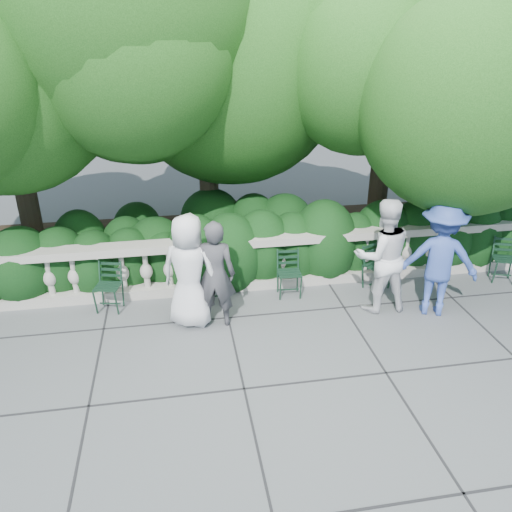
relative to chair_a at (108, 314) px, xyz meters
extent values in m
plane|color=#505357|center=(2.47, -1.26, 0.00)|extent=(90.00, 90.00, 0.00)
cube|color=#9E998E|center=(2.47, 0.54, 0.09)|extent=(12.00, 0.32, 0.18)
cube|color=#9E998E|center=(2.47, 0.54, 0.93)|extent=(12.00, 0.36, 0.14)
cylinder|color=#3F3023|center=(-1.53, 2.14, 1.40)|extent=(0.40, 0.40, 2.80)
cylinder|color=#3F3023|center=(1.97, 2.74, 1.70)|extent=(0.40, 0.40, 3.40)
ellipsoid|color=#11370F|center=(1.97, 2.22, 4.44)|extent=(6.24, 6.24, 4.68)
cylinder|color=#3F3023|center=(5.47, 2.04, 1.50)|extent=(0.40, 0.40, 3.00)
ellipsoid|color=#11370F|center=(5.47, 1.58, 3.92)|extent=(5.52, 5.52, 4.14)
cylinder|color=#3F3023|center=(8.47, 2.54, 1.30)|extent=(0.40, 0.40, 2.60)
imported|color=white|center=(1.38, -0.49, 0.93)|extent=(1.07, 0.90, 1.86)
imported|color=#3E3E43|center=(1.77, -0.56, 0.88)|extent=(0.72, 0.55, 1.77)
imported|color=white|center=(4.52, -0.55, 0.98)|extent=(0.95, 0.74, 1.95)
imported|color=#3752A6|center=(5.38, -0.81, 0.98)|extent=(1.44, 1.14, 1.96)
camera|label=1|loc=(1.25, -7.49, 4.40)|focal=35.00mm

